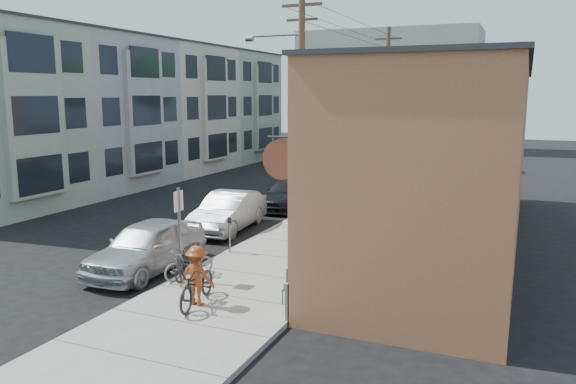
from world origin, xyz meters
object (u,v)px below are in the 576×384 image
at_px(patio_chair_a, 324,258).
at_px(tree_leafy_mid, 374,82).
at_px(patron_green, 341,232).
at_px(car_3, 327,179).
at_px(car_2, 289,194).
at_px(patron_grey, 323,234).
at_px(parked_bike_b, 189,264).
at_px(car_1, 228,212).
at_px(car_4, 353,166).
at_px(parked_bike_a, 189,261).
at_px(tree_leafy_far, 405,79).
at_px(cyclist, 197,275).
at_px(parking_meter_far, 312,192).
at_px(patio_chair_b, 292,287).
at_px(bus, 341,142).
at_px(sign_post, 179,225).
at_px(utility_pole_near, 300,99).
at_px(tree_bare, 306,162).
at_px(parking_meter_near, 229,229).
at_px(car_0, 147,246).

bearing_deg(patio_chair_a, tree_leafy_mid, 106.64).
distance_m(patron_green, car_3, 15.03).
relative_size(patron_green, car_2, 0.40).
relative_size(tree_leafy_mid, patron_grey, 4.60).
bearing_deg(parked_bike_b, car_1, 134.51).
height_order(patio_chair_a, patron_green, patron_green).
height_order(patio_chair_a, car_2, car_2).
distance_m(car_3, car_4, 5.35).
height_order(patron_grey, car_3, patron_grey).
bearing_deg(tree_leafy_mid, parked_bike_a, -90.93).
xyz_separation_m(tree_leafy_far, patron_green, (3.35, -26.10, -5.65)).
bearing_deg(car_1, tree_leafy_mid, 74.59).
distance_m(cyclist, car_4, 24.81).
relative_size(parking_meter_far, patio_chair_b, 1.41).
height_order(tree_leafy_mid, bus, tree_leafy_mid).
height_order(tree_leafy_far, car_2, tree_leafy_far).
bearing_deg(parked_bike_a, car_4, 89.50).
relative_size(sign_post, patio_chair_b, 3.18).
bearing_deg(car_2, sign_post, -86.59).
height_order(utility_pole_near, patron_grey, utility_pole_near).
bearing_deg(patio_chair_a, car_4, 110.73).
relative_size(tree_bare, patron_green, 2.63).
height_order(patio_chair_a, parked_bike_b, same).
distance_m(sign_post, car_1, 6.97).
distance_m(parked_bike_b, bus, 31.29).
relative_size(patio_chair_a, car_3, 0.19).
bearing_deg(parking_meter_far, cyclist, -82.80).
bearing_deg(patio_chair_b, bus, 81.82).
height_order(parking_meter_near, utility_pole_near, utility_pole_near).
relative_size(parking_meter_near, bus, 0.10).
distance_m(car_0, car_3, 17.08).
bearing_deg(tree_leafy_far, tree_bare, -90.00).
bearing_deg(car_2, patron_green, -60.77).
height_order(tree_leafy_mid, parked_bike_b, tree_leafy_mid).
bearing_deg(car_2, parked_bike_b, -85.80).
relative_size(patio_chair_a, cyclist, 0.55).
bearing_deg(car_2, bus, 95.99).
height_order(car_4, bus, bus).
distance_m(cyclist, car_1, 8.83).
xyz_separation_m(tree_leafy_far, parked_bike_b, (-0.32, -29.59, -6.18)).
distance_m(utility_pole_near, parked_bike_b, 10.38).
xyz_separation_m(tree_bare, patio_chair_b, (3.32, -9.51, -2.13)).
bearing_deg(car_3, tree_leafy_mid, 54.95).
bearing_deg(tree_leafy_mid, patron_grey, -80.80).
distance_m(utility_pole_near, cyclist, 11.91).
xyz_separation_m(parked_bike_a, parked_bike_b, (0.01, -0.02, -0.08)).
xyz_separation_m(utility_pole_near, patron_grey, (3.14, -5.74, -4.37)).
xyz_separation_m(parked_bike_a, car_0, (-1.87, 0.43, 0.16)).
bearing_deg(tree_leafy_mid, cyclist, -87.23).
height_order(utility_pole_near, car_3, utility_pole_near).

